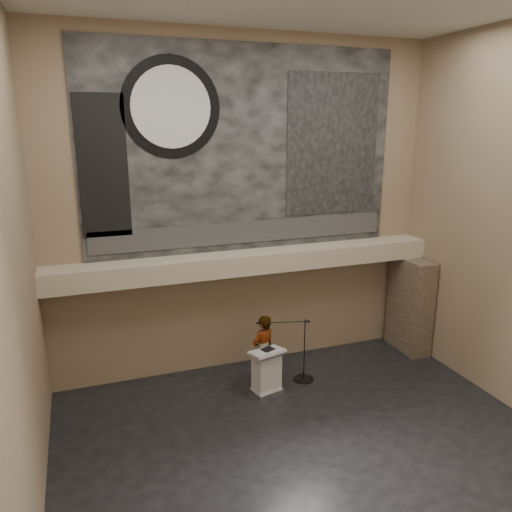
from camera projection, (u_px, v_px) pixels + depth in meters
name	position (u px, v px, depth m)	size (l,w,h in m)	color
floor	(309.00, 446.00, 10.15)	(10.00, 10.00, 0.00)	black
wall_back	(245.00, 209.00, 12.68)	(10.00, 0.02, 8.50)	#837053
wall_front	(481.00, 325.00, 5.41)	(10.00, 0.02, 8.50)	#837053
wall_left	(13.00, 270.00, 7.40)	(0.02, 8.00, 8.50)	#837053
soffit	(251.00, 262.00, 12.65)	(10.00, 0.80, 0.50)	tan
sprinkler_left	(190.00, 279.00, 12.15)	(0.04, 0.04, 0.06)	#B2893D
sprinkler_right	(318.00, 266.00, 13.30)	(0.04, 0.04, 0.06)	#B2893D
banner	(245.00, 150.00, 12.27)	(8.00, 0.05, 5.00)	black
banner_text_strip	(246.00, 232.00, 12.77)	(7.76, 0.02, 0.55)	#2F2F2F
banner_clock_rim	(171.00, 107.00, 11.39)	(2.30, 2.30, 0.02)	black
banner_clock_face	(171.00, 107.00, 11.37)	(1.84, 1.84, 0.02)	silver
banner_building_print	(333.00, 145.00, 13.00)	(2.60, 0.02, 3.60)	black
banner_brick_print	(103.00, 167.00, 11.20)	(1.10, 0.02, 3.20)	black
stone_pier	(410.00, 305.00, 14.19)	(0.60, 1.40, 2.70)	#44382A
lectern	(267.00, 371.00, 12.06)	(0.89, 0.72, 1.14)	silver
binder	(268.00, 349.00, 11.92)	(0.28, 0.23, 0.04)	black
papers	(265.00, 352.00, 11.84)	(0.20, 0.28, 0.01)	white
speaker_person	(263.00, 351.00, 12.27)	(0.68, 0.44, 1.85)	white
mic_stand	(302.00, 370.00, 12.71)	(1.45, 0.58, 1.66)	black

